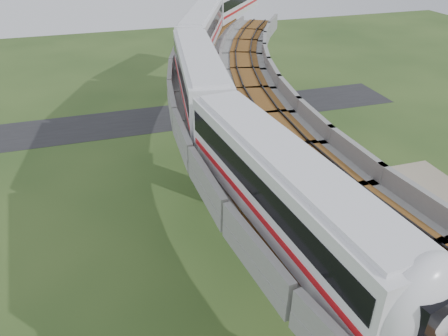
{
  "coord_description": "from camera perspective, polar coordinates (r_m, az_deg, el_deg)",
  "views": [
    {
      "loc": [
        -8.87,
        -20.72,
        22.33
      ],
      "look_at": [
        -1.35,
        3.54,
        7.5
      ],
      "focal_mm": 35.0,
      "sensor_mm": 36.0,
      "label": 1
    }
  ],
  "objects": [
    {
      "name": "tree_1",
      "position": [
        43.24,
        8.64,
        1.88
      ],
      "size": [
        3.14,
        3.14,
        3.34
      ],
      "color": "#382314",
      "rests_on": "ground"
    },
    {
      "name": "asphalt_road",
      "position": [
        56.12,
        -6.74,
        6.64
      ],
      "size": [
        60.0,
        8.0,
        0.03
      ],
      "primitive_type": "cube",
      "color": "#232326",
      "rests_on": "ground"
    },
    {
      "name": "car_dark",
      "position": [
        39.92,
        14.83,
        -3.94
      ],
      "size": [
        3.75,
        2.17,
        1.02
      ],
      "primitive_type": "imported",
      "rotation": [
        0.0,
        0.0,
        1.79
      ],
      "color": "black",
      "rests_on": "dirt_lot"
    },
    {
      "name": "metro_train",
      "position": [
        38.88,
        0.08,
        15.35
      ],
      "size": [
        19.92,
        59.26,
        3.64
      ],
      "color": "silver",
      "rests_on": "ground"
    },
    {
      "name": "tree_3",
      "position": [
        29.68,
        21.36,
        -16.17
      ],
      "size": [
        2.83,
        2.83,
        3.01
      ],
      "color": "#382314",
      "rests_on": "ground"
    },
    {
      "name": "tree_2",
      "position": [
        36.57,
        10.31,
        -4.13
      ],
      "size": [
        2.08,
        2.08,
        2.85
      ],
      "color": "#382314",
      "rests_on": "ground"
    },
    {
      "name": "viaduct",
      "position": [
        27.7,
        12.53,
        0.85
      ],
      "size": [
        19.58,
        73.98,
        11.4
      ],
      "color": "#99968E",
      "rests_on": "ground"
    },
    {
      "name": "dirt_lot",
      "position": [
        37.03,
        26.61,
        -10.63
      ],
      "size": [
        18.0,
        26.0,
        0.04
      ],
      "primitive_type": "cube",
      "color": "gray",
      "rests_on": "ground"
    },
    {
      "name": "tree_0",
      "position": [
        51.82,
        7.1,
        6.64
      ],
      "size": [
        2.33,
        2.33,
        2.74
      ],
      "color": "#382314",
      "rests_on": "ground"
    },
    {
      "name": "fence",
      "position": [
        35.24,
        19.59,
        -9.59
      ],
      "size": [
        3.87,
        38.73,
        1.5
      ],
      "color": "#2D382D",
      "rests_on": "ground"
    },
    {
      "name": "ground",
      "position": [
        31.73,
        4.37,
        -14.56
      ],
      "size": [
        160.0,
        160.0,
        0.0
      ],
      "primitive_type": "plane",
      "color": "#29451B",
      "rests_on": "ground"
    }
  ]
}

